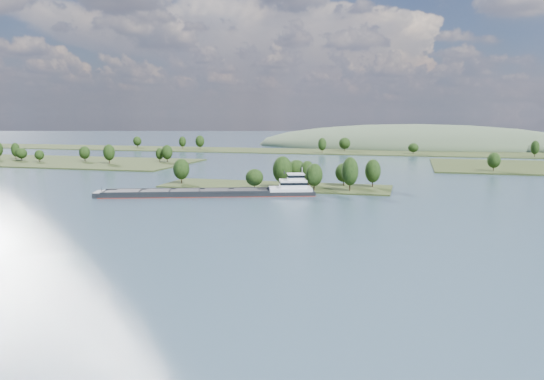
# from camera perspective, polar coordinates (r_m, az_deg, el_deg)

# --- Properties ---
(ground) EXTENTS (1800.00, 1800.00, 0.00)m
(ground) POSITION_cam_1_polar(r_m,az_deg,el_deg) (175.87, -4.56, -2.24)
(ground) COLOR #354B5C
(ground) RESTS_ON ground
(tree_island) EXTENTS (100.00, 32.33, 15.12)m
(tree_island) POSITION_cam_1_polar(r_m,az_deg,el_deg) (229.98, 1.87, 1.31)
(tree_island) COLOR #273216
(tree_island) RESTS_ON ground
(back_shoreline) EXTENTS (900.00, 60.00, 15.27)m
(back_shoreline) POSITION_cam_1_polar(r_m,az_deg,el_deg) (446.82, 8.35, 4.10)
(back_shoreline) COLOR #273216
(back_shoreline) RESTS_ON ground
(hill_west) EXTENTS (320.00, 160.00, 44.00)m
(hill_west) POSITION_cam_1_polar(r_m,az_deg,el_deg) (544.05, 15.09, 4.55)
(hill_west) COLOR #405138
(hill_west) RESTS_ON ground
(cargo_barge) EXTENTS (84.17, 36.90, 11.56)m
(cargo_barge) POSITION_cam_1_polar(r_m,az_deg,el_deg) (209.14, -5.42, -0.18)
(cargo_barge) COLOR black
(cargo_barge) RESTS_ON ground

